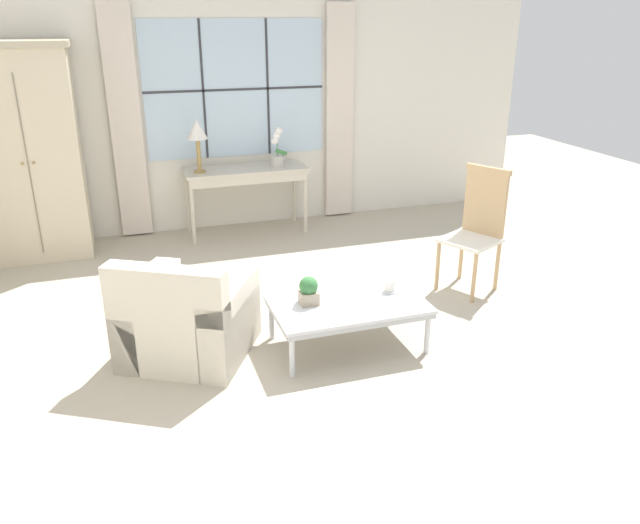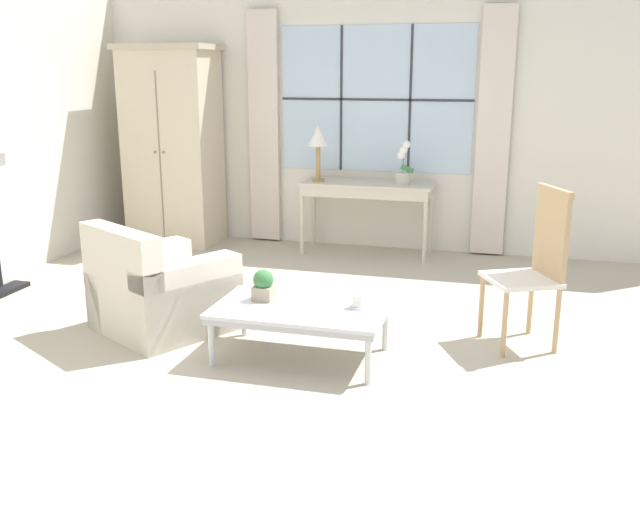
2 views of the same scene
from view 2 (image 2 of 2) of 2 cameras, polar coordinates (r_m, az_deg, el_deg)
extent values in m
plane|color=#B2A893|center=(5.05, -2.58, -6.64)|extent=(14.00, 14.00, 0.00)
cube|color=silver|center=(7.64, 4.48, 11.59)|extent=(7.20, 0.06, 2.80)
cube|color=silver|center=(7.59, 4.46, 12.83)|extent=(2.02, 0.01, 1.48)
cube|color=#2D2D33|center=(7.67, 1.71, 12.89)|extent=(0.02, 0.02, 1.48)
cube|color=#2D2D33|center=(7.53, 7.23, 12.74)|extent=(0.02, 0.02, 1.48)
cube|color=#2D2D33|center=(7.59, 4.45, 12.83)|extent=(2.02, 0.02, 0.02)
cube|color=beige|center=(7.89, -4.49, 10.60)|extent=(0.33, 0.06, 2.46)
cube|color=beige|center=(7.43, 13.70, 9.94)|extent=(0.33, 0.06, 2.46)
cube|color=beige|center=(8.00, -11.66, 8.85)|extent=(0.94, 0.62, 2.06)
cube|color=#BCAE92|center=(7.96, -12.08, 16.47)|extent=(1.02, 0.68, 0.06)
cube|color=gray|center=(7.73, -12.70, 8.27)|extent=(0.01, 0.01, 1.73)
sphere|color=#997F4C|center=(7.75, -13.07, 8.57)|extent=(0.03, 0.03, 0.03)
sphere|color=#997F4C|center=(7.70, -12.41, 8.57)|extent=(0.03, 0.03, 0.03)
cube|color=beige|center=(7.36, 3.81, 6.27)|extent=(1.35, 0.53, 0.03)
cube|color=beige|center=(7.37, 3.80, 5.77)|extent=(1.30, 0.51, 0.10)
cylinder|color=beige|center=(7.37, -1.45, 3.34)|extent=(0.04, 0.04, 0.72)
cylinder|color=beige|center=(7.11, 8.41, 2.74)|extent=(0.04, 0.04, 0.72)
cylinder|color=beige|center=(7.79, -0.49, 4.00)|extent=(0.04, 0.04, 0.72)
cylinder|color=beige|center=(7.55, 8.85, 3.45)|extent=(0.04, 0.04, 0.72)
cylinder|color=#9E7F47|center=(7.42, -0.14, 6.58)|extent=(0.13, 0.13, 0.02)
cylinder|color=#9E7F47|center=(7.39, -0.15, 7.97)|extent=(0.05, 0.05, 0.34)
cone|color=white|center=(7.36, -0.15, 10.08)|extent=(0.22, 0.22, 0.21)
cylinder|color=#BCB7AD|center=(7.25, 6.63, 6.65)|extent=(0.15, 0.15, 0.12)
cylinder|color=#38753D|center=(7.22, 6.68, 8.32)|extent=(0.01, 0.01, 0.31)
cube|color=#38753D|center=(7.23, 7.00, 7.41)|extent=(0.14, 0.02, 0.09)
sphere|color=white|center=(7.23, 6.49, 8.46)|extent=(0.08, 0.08, 0.08)
sphere|color=white|center=(7.22, 6.71, 8.88)|extent=(0.08, 0.08, 0.08)
sphere|color=white|center=(7.21, 6.93, 9.31)|extent=(0.08, 0.08, 0.08)
cube|color=beige|center=(5.41, -12.34, -3.02)|extent=(1.14, 1.13, 0.43)
cube|color=beige|center=(5.14, -15.69, 0.50)|extent=(0.81, 0.55, 0.38)
cube|color=beige|center=(5.65, -14.13, -1.60)|extent=(0.58, 0.81, 0.57)
cube|color=beige|center=(5.13, -10.45, -3.09)|extent=(0.58, 0.81, 0.57)
cube|color=white|center=(5.08, 15.76, -1.36)|extent=(0.59, 0.59, 0.03)
cube|color=tan|center=(5.10, 18.01, 2.03)|extent=(0.21, 0.38, 0.57)
cube|color=tan|center=(5.04, 18.30, 5.42)|extent=(0.23, 0.40, 0.05)
cylinder|color=tan|center=(4.91, 14.54, -4.86)|extent=(0.04, 0.04, 0.46)
cylinder|color=tan|center=(5.24, 12.78, -3.49)|extent=(0.04, 0.04, 0.46)
cylinder|color=tan|center=(5.08, 18.43, -4.49)|extent=(0.04, 0.04, 0.46)
cylinder|color=tan|center=(5.40, 16.49, -3.18)|extent=(0.04, 0.04, 0.46)
cube|color=silver|center=(4.71, -1.57, -3.74)|extent=(1.14, 0.67, 0.03)
cube|color=#B1B3B8|center=(4.72, -1.57, -4.11)|extent=(1.11, 0.66, 0.04)
cylinder|color=silver|center=(4.69, -8.69, -6.33)|extent=(0.04, 0.04, 0.34)
cylinder|color=silver|center=(4.39, 3.87, -7.72)|extent=(0.04, 0.04, 0.34)
cylinder|color=silver|center=(5.19, -6.12, -4.11)|extent=(0.04, 0.04, 0.34)
cylinder|color=silver|center=(4.92, 5.24, -5.19)|extent=(0.04, 0.04, 0.34)
cube|color=tan|center=(4.84, -4.54, -2.48)|extent=(0.13, 0.13, 0.10)
sphere|color=#38753D|center=(4.81, -4.56, -1.41)|extent=(0.14, 0.14, 0.14)
cylinder|color=silver|center=(4.68, 3.01, -3.63)|extent=(0.11, 0.11, 0.01)
cylinder|color=silver|center=(4.67, 3.02, -3.09)|extent=(0.08, 0.08, 0.08)
cylinder|color=black|center=(4.65, 3.03, -2.55)|extent=(0.00, 0.00, 0.01)
camera|label=1|loc=(2.89, -70.39, 14.86)|focal=35.00mm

